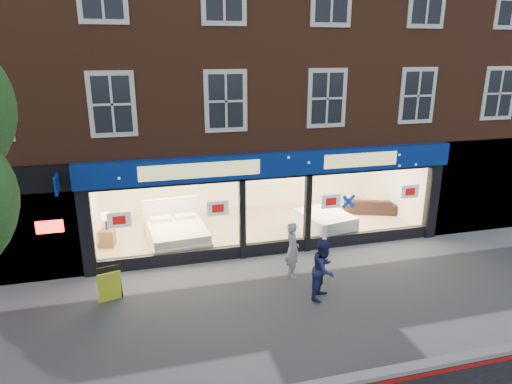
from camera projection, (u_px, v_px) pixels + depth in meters
name	position (u px, v px, depth m)	size (l,w,h in m)	color
ground	(310.00, 303.00, 11.58)	(120.00, 120.00, 0.00)	gray
kerb_stone	(365.00, 377.00, 8.89)	(60.00, 0.25, 0.12)	gray
showroom_floor	(257.00, 227.00, 16.41)	(11.00, 4.50, 0.10)	tan
building	(244.00, 34.00, 15.98)	(19.00, 8.26, 10.30)	brown
display_bed	(177.00, 234.00, 14.74)	(2.04, 2.40, 1.28)	#F0E2D1
bedside_table	(108.00, 238.00, 14.65)	(0.45, 0.45, 0.55)	brown
mattress_stack	(325.00, 223.00, 15.64)	(1.79, 2.09, 0.72)	white
sofa	(370.00, 205.00, 17.67)	(1.95, 0.76, 0.57)	black
a_board	(110.00, 285.00, 11.57)	(0.58, 0.37, 0.89)	yellow
pedestrian_grey	(292.00, 250.00, 12.75)	(0.59, 0.39, 1.62)	#9EA0A5
pedestrian_blue	(324.00, 269.00, 11.63)	(0.78, 0.61, 1.61)	#1B214D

